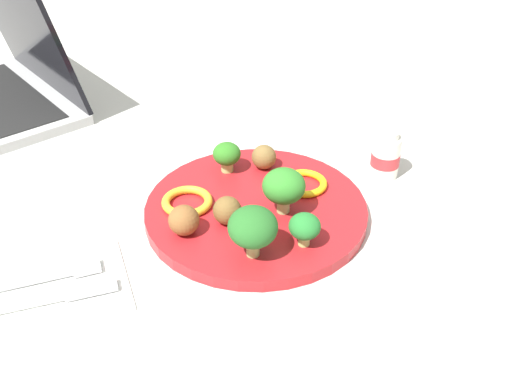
% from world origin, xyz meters
% --- Properties ---
extents(ground_plane, '(4.00, 4.00, 0.00)m').
position_xyz_m(ground_plane, '(0.00, 0.00, 0.00)').
color(ground_plane, beige).
extents(plate, '(0.28, 0.28, 0.02)m').
position_xyz_m(plate, '(0.00, 0.00, 0.01)').
color(plate, red).
rests_on(plate, ground_plane).
extents(broccoli_floret_back_left, '(0.06, 0.06, 0.06)m').
position_xyz_m(broccoli_floret_back_left, '(-0.04, -0.08, 0.05)').
color(broccoli_floret_back_left, '#9CB86A').
rests_on(broccoli_floret_back_left, plate).
extents(broccoli_floret_center, '(0.05, 0.05, 0.06)m').
position_xyz_m(broccoli_floret_center, '(0.02, -0.03, 0.05)').
color(broccoli_floret_center, '#98B76E').
rests_on(broccoli_floret_center, plate).
extents(broccoli_floret_mid_right, '(0.04, 0.04, 0.04)m').
position_xyz_m(broccoli_floret_mid_right, '(0.02, -0.09, 0.04)').
color(broccoli_floret_mid_right, '#A8D071').
rests_on(broccoli_floret_mid_right, plate).
extents(broccoli_floret_front_left, '(0.04, 0.04, 0.04)m').
position_xyz_m(broccoli_floret_front_left, '(-0.00, 0.09, 0.04)').
color(broccoli_floret_front_left, '#ACC46F').
rests_on(broccoli_floret_front_left, plate).
extents(meatball_mid_right, '(0.04, 0.04, 0.04)m').
position_xyz_m(meatball_mid_right, '(-0.10, -0.01, 0.03)').
color(meatball_mid_right, brown).
rests_on(meatball_mid_right, plate).
extents(meatball_front_left, '(0.03, 0.03, 0.03)m').
position_xyz_m(meatball_front_left, '(-0.05, -0.02, 0.03)').
color(meatball_front_left, brown).
rests_on(meatball_front_left, plate).
extents(meatball_mid_left, '(0.03, 0.03, 0.03)m').
position_xyz_m(meatball_mid_left, '(0.05, 0.08, 0.03)').
color(meatball_mid_left, brown).
rests_on(meatball_mid_left, plate).
extents(pepper_ring_back_right, '(0.08, 0.08, 0.01)m').
position_xyz_m(pepper_ring_back_right, '(0.08, 0.01, 0.02)').
color(pepper_ring_back_right, yellow).
rests_on(pepper_ring_back_right, plate).
extents(pepper_ring_near_rim, '(0.09, 0.09, 0.01)m').
position_xyz_m(pepper_ring_near_rim, '(-0.08, 0.04, 0.02)').
color(pepper_ring_near_rim, gold).
rests_on(pepper_ring_near_rim, plate).
extents(napkin, '(0.18, 0.14, 0.01)m').
position_xyz_m(napkin, '(-0.26, -0.03, 0.00)').
color(napkin, white).
rests_on(napkin, ground_plane).
extents(fork, '(0.12, 0.03, 0.01)m').
position_xyz_m(fork, '(-0.25, -0.01, 0.01)').
color(fork, silver).
rests_on(fork, napkin).
extents(knife, '(0.15, 0.03, 0.01)m').
position_xyz_m(knife, '(-0.26, -0.05, 0.01)').
color(knife, white).
rests_on(knife, napkin).
extents(yogurt_bottle, '(0.04, 0.04, 0.07)m').
position_xyz_m(yogurt_bottle, '(0.20, 0.01, 0.03)').
color(yogurt_bottle, white).
rests_on(yogurt_bottle, ground_plane).
extents(laptop, '(0.29, 0.36, 0.21)m').
position_xyz_m(laptop, '(-0.25, 0.47, 0.04)').
color(laptop, '#B3B3B3').
rests_on(laptop, ground_plane).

